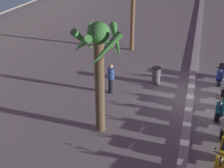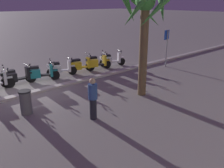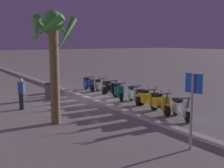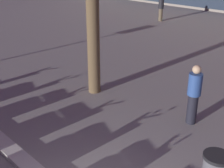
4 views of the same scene
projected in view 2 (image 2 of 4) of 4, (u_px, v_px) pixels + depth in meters
The scene contains 12 objects.
ground_plane at pixel (29, 92), 11.66m from camera, with size 200.00×200.00×0.00m, color gray.
curb_strip at pixel (32, 93), 11.41m from camera, with size 60.00×0.36×0.12m, color #BCB7AD.
scooter_white_mid_rear at pixel (110, 60), 16.15m from camera, with size 1.71×0.89×1.04m.
scooter_yellow_tail_end at pixel (96, 63), 15.29m from camera, with size 1.72×0.73×1.17m.
scooter_yellow_last_in_row at pixel (80, 65), 14.69m from camera, with size 1.75×0.64×1.17m.
scooter_white_gap_after_mid at pixel (59, 69), 14.01m from camera, with size 1.68×0.84×1.04m.
scooter_teal_lead_nearest at pixel (40, 73), 13.11m from camera, with size 1.73×0.91×1.17m.
scooter_black_second_in_line at pixel (15, 77), 12.43m from camera, with size 1.83×0.56×1.04m.
crossing_sign at pixel (167, 44), 15.76m from camera, with size 0.60×0.15×2.40m.
palm_tree_far_corner at pixel (145, 22), 10.27m from camera, with size 2.19×2.22×4.59m.
pedestrian_strolling_near_curb at pixel (93, 98), 8.75m from camera, with size 0.34×0.34×1.58m.
litter_bin at pixel (26, 102), 9.27m from camera, with size 0.48×0.48×0.95m.
Camera 2 is at (4.19, 10.83, 4.16)m, focal length 38.68 mm.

